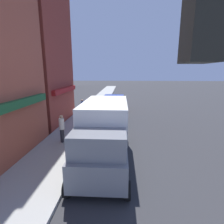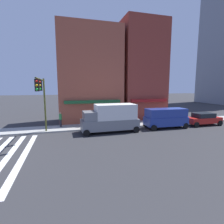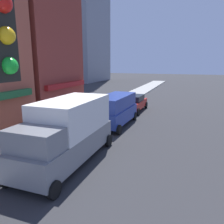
{
  "view_description": "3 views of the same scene",
  "coord_description": "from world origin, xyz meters",
  "px_view_note": "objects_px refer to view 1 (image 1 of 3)",
  "views": [
    {
      "loc": [
        2.61,
        3.82,
        4.49
      ],
      "look_at": [
        17.05,
        4.7,
        1.2
      ],
      "focal_mm": 28.0,
      "sensor_mm": 36.0,
      "label": 1
    },
    {
      "loc": [
        5.99,
        -13.34,
        4.92
      ],
      "look_at": [
        11.45,
        6.0,
        2.0
      ],
      "focal_mm": 28.0,
      "sensor_mm": 36.0,
      "label": 2
    },
    {
      "loc": [
        2.32,
        -0.77,
        4.76
      ],
      "look_at": [
        17.05,
        4.7,
        1.2
      ],
      "focal_mm": 35.0,
      "sensor_mm": 36.0,
      "label": 3
    }
  ],
  "objects_px": {
    "sedan_red": "(115,103)",
    "pedestrian_blue_shirt": "(82,108)",
    "van_blue": "(112,109)",
    "traffic_signal": "(83,101)",
    "pedestrian_white_shirt": "(62,128)",
    "box_truck_grey": "(105,131)"
  },
  "relations": [
    {
      "from": "box_truck_grey",
      "to": "van_blue",
      "type": "xyz_separation_m",
      "value": [
        6.86,
        -0.0,
        -0.3
      ]
    },
    {
      "from": "pedestrian_blue_shirt",
      "to": "box_truck_grey",
      "type": "bearing_deg",
      "value": 138.26
    },
    {
      "from": "pedestrian_white_shirt",
      "to": "pedestrian_blue_shirt",
      "type": "height_order",
      "value": "same"
    },
    {
      "from": "sedan_red",
      "to": "pedestrian_white_shirt",
      "type": "distance_m",
      "value": 10.82
    },
    {
      "from": "sedan_red",
      "to": "pedestrian_blue_shirt",
      "type": "distance_m",
      "value": 5.08
    },
    {
      "from": "traffic_signal",
      "to": "sedan_red",
      "type": "distance_m",
      "value": 19.46
    },
    {
      "from": "sedan_red",
      "to": "pedestrian_white_shirt",
      "type": "relative_size",
      "value": 2.5
    },
    {
      "from": "van_blue",
      "to": "sedan_red",
      "type": "height_order",
      "value": "van_blue"
    },
    {
      "from": "van_blue",
      "to": "sedan_red",
      "type": "xyz_separation_m",
      "value": [
        5.51,
        0.0,
        -0.44
      ]
    },
    {
      "from": "pedestrian_white_shirt",
      "to": "pedestrian_blue_shirt",
      "type": "xyz_separation_m",
      "value": [
        6.36,
        0.15,
        0.0
      ]
    },
    {
      "from": "van_blue",
      "to": "pedestrian_white_shirt",
      "type": "bearing_deg",
      "value": 151.1
    },
    {
      "from": "traffic_signal",
      "to": "box_truck_grey",
      "type": "bearing_deg",
      "value": 4.52
    },
    {
      "from": "box_truck_grey",
      "to": "van_blue",
      "type": "height_order",
      "value": "box_truck_grey"
    },
    {
      "from": "traffic_signal",
      "to": "pedestrian_blue_shirt",
      "type": "xyz_separation_m",
      "value": [
        15.09,
        3.59,
        -3.17
      ]
    },
    {
      "from": "van_blue",
      "to": "pedestrian_white_shirt",
      "type": "relative_size",
      "value": 2.86
    },
    {
      "from": "sedan_red",
      "to": "pedestrian_blue_shirt",
      "type": "xyz_separation_m",
      "value": [
        -4.06,
        3.05,
        0.23
      ]
    },
    {
      "from": "pedestrian_white_shirt",
      "to": "traffic_signal",
      "type": "bearing_deg",
      "value": -174.66
    },
    {
      "from": "traffic_signal",
      "to": "box_truck_grey",
      "type": "relative_size",
      "value": 0.95
    },
    {
      "from": "pedestrian_blue_shirt",
      "to": "van_blue",
      "type": "bearing_deg",
      "value": -177.25
    },
    {
      "from": "box_truck_grey",
      "to": "pedestrian_white_shirt",
      "type": "distance_m",
      "value": 3.53
    },
    {
      "from": "traffic_signal",
      "to": "pedestrian_white_shirt",
      "type": "relative_size",
      "value": 3.33
    },
    {
      "from": "traffic_signal",
      "to": "van_blue",
      "type": "height_order",
      "value": "traffic_signal"
    }
  ]
}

